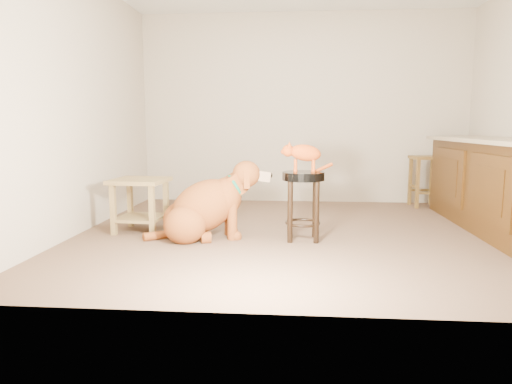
# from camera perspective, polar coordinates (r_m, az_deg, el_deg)

# --- Properties ---
(floor) EXTENTS (4.50, 4.00, 0.01)m
(floor) POSITION_cam_1_polar(r_m,az_deg,el_deg) (4.59, 6.18, -5.20)
(floor) COLOR brown
(floor) RESTS_ON ground
(room_shell) EXTENTS (4.54, 4.04, 2.62)m
(room_shell) POSITION_cam_1_polar(r_m,az_deg,el_deg) (4.51, 6.52, 16.02)
(room_shell) COLOR #B3A590
(room_shell) RESTS_ON ground
(cabinet_run) EXTENTS (0.70, 2.56, 0.94)m
(cabinet_run) POSITION_cam_1_polar(r_m,az_deg,el_deg) (5.23, 27.99, 0.43)
(cabinet_run) COLOR #42270B
(cabinet_run) RESTS_ON ground
(padded_stool) EXTENTS (0.39, 0.39, 0.64)m
(padded_stool) POSITION_cam_1_polar(r_m,az_deg,el_deg) (4.26, 5.91, 0.02)
(padded_stool) COLOR black
(padded_stool) RESTS_ON ground
(wood_stool) EXTENTS (0.39, 0.39, 0.67)m
(wood_stool) POSITION_cam_1_polar(r_m,az_deg,el_deg) (6.44, 20.35, 1.35)
(wood_stool) COLOR brown
(wood_stool) RESTS_ON ground
(side_table) EXTENTS (0.55, 0.55, 0.54)m
(side_table) POSITION_cam_1_polar(r_m,az_deg,el_deg) (4.75, -14.27, -0.59)
(side_table) COLOR olive
(side_table) RESTS_ON ground
(golden_retriever) EXTENTS (1.21, 0.72, 0.79)m
(golden_retriever) POSITION_cam_1_polar(r_m,az_deg,el_deg) (4.35, -6.37, -2.00)
(golden_retriever) COLOR brown
(golden_retriever) RESTS_ON ground
(tabby_kitten) EXTENTS (0.49, 0.18, 0.31)m
(tabby_kitten) POSITION_cam_1_polar(r_m,az_deg,el_deg) (4.23, 5.83, 4.78)
(tabby_kitten) COLOR #9E3A0F
(tabby_kitten) RESTS_ON padded_stool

